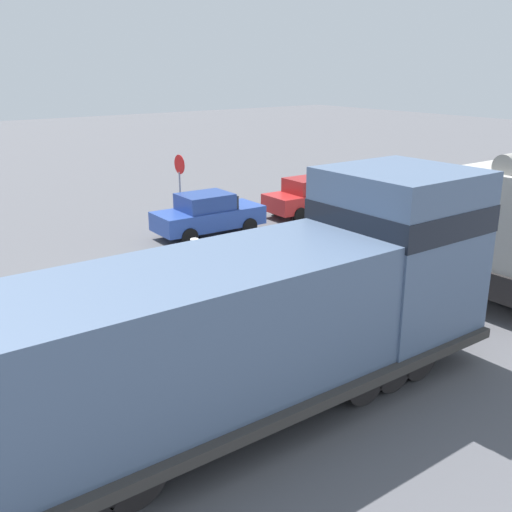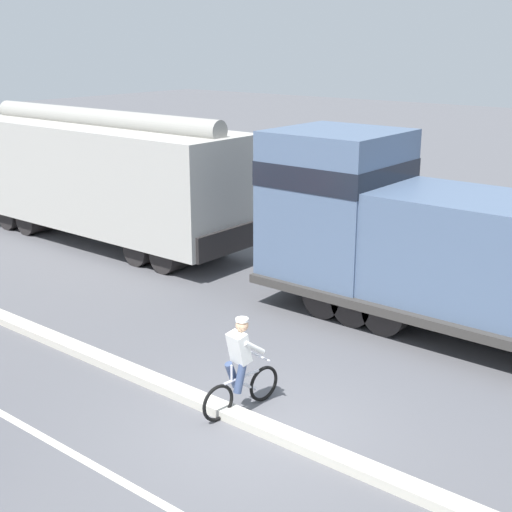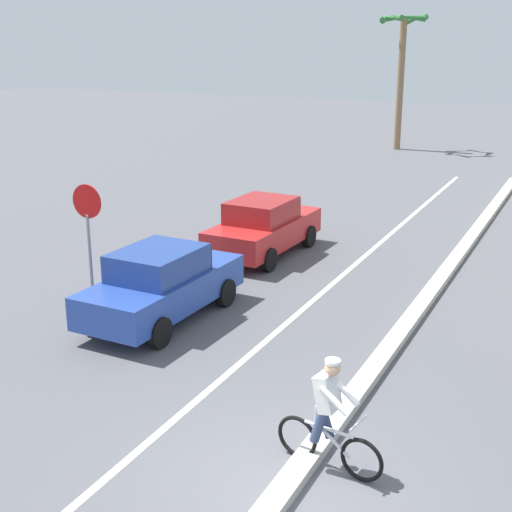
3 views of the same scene
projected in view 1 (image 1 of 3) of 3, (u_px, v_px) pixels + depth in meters
ground_plane at (171, 299)px, 16.71m from camera, size 120.00×120.00×0.00m
median_curb at (328, 257)px, 20.09m from camera, size 0.36×36.00×0.16m
lane_stripe at (283, 243)px, 21.95m from camera, size 0.14×36.00×0.01m
locomotive at (265, 319)px, 10.99m from camera, size 3.10×11.61×4.20m
parked_car_blue at (208, 214)px, 22.73m from camera, size 1.94×4.25×1.62m
parked_car_red at (311, 196)px, 25.82m from camera, size 1.94×4.25×1.62m
cyclist at (195, 270)px, 16.59m from camera, size 1.70×0.52×1.71m
stop_sign at (180, 176)px, 23.60m from camera, size 0.76×0.08×2.88m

